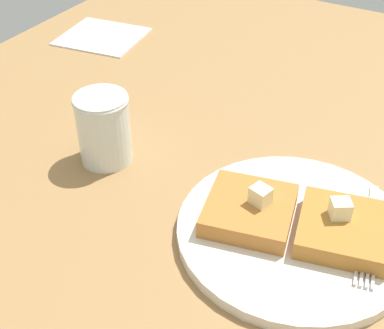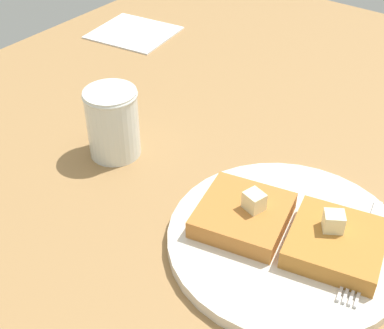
{
  "view_description": "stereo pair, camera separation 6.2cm",
  "coord_description": "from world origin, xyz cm",
  "px_view_note": "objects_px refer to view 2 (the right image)",
  "views": [
    {
      "loc": [
        -15.35,
        50.55,
        45.44
      ],
      "look_at": [
        9.24,
        7.88,
        7.34
      ],
      "focal_mm": 50.0,
      "sensor_mm": 36.0,
      "label": 1
    },
    {
      "loc": [
        -20.54,
        47.11,
        45.44
      ],
      "look_at": [
        9.24,
        7.88,
        7.34
      ],
      "focal_mm": 50.0,
      "sensor_mm": 36.0,
      "label": 2
    }
  ],
  "objects_px": {
    "fork": "(362,255)",
    "syrup_jar": "(113,125)",
    "plate": "(286,240)",
    "napkin": "(134,33)"
  },
  "relations": [
    {
      "from": "fork",
      "to": "syrup_jar",
      "type": "xyz_separation_m",
      "value": [
        0.34,
        0.01,
        0.03
      ]
    },
    {
      "from": "plate",
      "to": "napkin",
      "type": "relative_size",
      "value": 1.78
    },
    {
      "from": "plate",
      "to": "syrup_jar",
      "type": "relative_size",
      "value": 2.77
    },
    {
      "from": "plate",
      "to": "fork",
      "type": "relative_size",
      "value": 1.62
    },
    {
      "from": "plate",
      "to": "syrup_jar",
      "type": "height_order",
      "value": "syrup_jar"
    },
    {
      "from": "plate",
      "to": "napkin",
      "type": "xyz_separation_m",
      "value": [
        0.5,
        -0.31,
        -0.01
      ]
    },
    {
      "from": "fork",
      "to": "syrup_jar",
      "type": "distance_m",
      "value": 0.34
    },
    {
      "from": "fork",
      "to": "syrup_jar",
      "type": "relative_size",
      "value": 1.71
    },
    {
      "from": "syrup_jar",
      "to": "napkin",
      "type": "bearing_deg",
      "value": -51.49
    },
    {
      "from": "plate",
      "to": "fork",
      "type": "xyz_separation_m",
      "value": [
        -0.08,
        -0.02,
        0.01
      ]
    }
  ]
}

